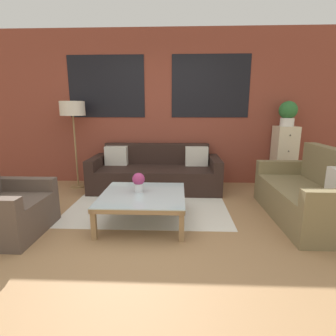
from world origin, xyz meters
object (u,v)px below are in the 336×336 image
Objects in this scene: flower_vase at (139,181)px; drawer_cabinet at (283,157)px; armchair_corner at (4,210)px; floor_lamp at (73,112)px; settee_vintage at (309,196)px; potted_plant at (288,113)px; coffee_table at (143,197)px; couch_dark at (156,174)px.

drawer_cabinet is at bearing 33.56° from flower_vase.
armchair_corner is 0.58× the size of floor_lamp.
flower_vase is (-2.18, -0.12, 0.21)m from settee_vintage.
flower_vase is at bearing -146.44° from potted_plant.
coffee_table is at bearing -144.68° from potted_plant.
floor_lamp reaches higher than drawer_cabinet.
floor_lamp is (-1.41, 1.51, 1.02)m from coffee_table.
potted_plant is 1.73× the size of flower_vase.
armchair_corner is at bearing -166.62° from coffee_table.
couch_dark is at bearing 88.70° from coffee_table.
settee_vintage is at bearing 4.96° from coffee_table.
armchair_corner reaches higher than couch_dark.
couch_dark reaches higher than coffee_table.
potted_plant reaches higher than coffee_table.
drawer_cabinet is (0.21, 1.47, 0.24)m from settee_vintage.
couch_dark reaches higher than flower_vase.
drawer_cabinet reaches higher than flower_vase.
flower_vase is at bearing -146.44° from drawer_cabinet.
settee_vintage is (2.09, -1.25, 0.03)m from couch_dark.
potted_plant reaches higher than drawer_cabinet.
floor_lamp is 1.39× the size of drawer_cabinet.
settee_vintage is 3.92m from floor_lamp.
floor_lamp is at bearing 133.12° from coffee_table.
floor_lamp is 2.15m from flower_vase.
drawer_cabinet is at bearing 5.48° from couch_dark.
floor_lamp is 3.75m from potted_plant.
drawer_cabinet is at bearing 27.53° from armchair_corner.
flower_vase is (1.35, -1.45, -0.83)m from floor_lamp.
potted_plant reaches higher than armchair_corner.
potted_plant is 2.99m from flower_vase.
drawer_cabinet is at bearing 81.70° from settee_vintage.
coffee_table is 4.12× the size of flower_vase.
coffee_table is at bearing -47.23° from flower_vase.
settee_vintage is at bearing 8.56° from armchair_corner.
armchair_corner is 0.81× the size of drawer_cabinet.
couch_dark is 1.43m from coffee_table.
floor_lamp is at bearing -177.82° from potted_plant.
coffee_table is 0.93× the size of drawer_cabinet.
potted_plant is at bearing 5.48° from couch_dark.
drawer_cabinet is 2.55× the size of potted_plant.
settee_vintage is at bearing -20.58° from floor_lamp.
drawer_cabinet is at bearing -90.00° from potted_plant.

